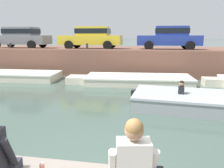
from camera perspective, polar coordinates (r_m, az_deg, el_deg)
ground_plane at (r=8.70m, az=1.68°, el=-5.04°), size 400.00×400.00×0.00m
far_quay_wall at (r=16.85m, az=5.63°, el=6.42°), size 60.00×6.00×1.69m
far_wall_coping at (r=13.91m, az=4.89°, el=8.82°), size 60.00×0.24×0.08m
boat_moored_west_cream at (r=14.76m, az=-24.96°, el=2.01°), size 6.49×2.21×0.46m
boat_moored_central_cream at (r=12.15m, az=5.58°, el=1.08°), size 6.96×2.53×0.45m
motorboat_passing at (r=8.68m, az=26.60°, el=-4.53°), size 6.88×2.69×1.03m
car_leftmost_grey at (r=18.05m, az=-22.76°, el=11.33°), size 4.40×2.15×1.54m
car_left_inner_yellow at (r=15.87m, az=-5.28°, el=12.18°), size 4.36×1.93×1.54m
car_centre_blue at (r=15.42m, az=14.78°, el=11.82°), size 4.11×2.00×1.54m
mooring_bollard_west at (r=16.88m, az=-25.00°, el=9.04°), size 0.15×0.15×0.45m
mooring_bollard_mid at (r=14.54m, az=-6.55°, el=9.73°), size 0.15×0.15×0.45m
person_seated_right at (r=2.56m, az=5.43°, el=-21.06°), size 0.57×0.58×0.97m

